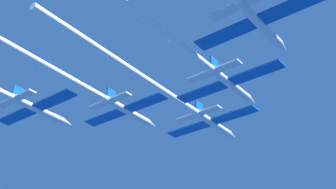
# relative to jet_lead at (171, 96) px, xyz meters

# --- Properties ---
(jet_lead) EXTENTS (15.72, 42.37, 2.60)m
(jet_lead) POSITION_rel_jet_lead_xyz_m (0.00, 0.00, 0.00)
(jet_lead) COLOR silver
(jet_left_wing) EXTENTS (15.72, 40.39, 2.60)m
(jet_left_wing) POSITION_rel_jet_lead_xyz_m (-9.28, -8.87, 1.04)
(jet_left_wing) COLOR silver
(jet_right_wing) EXTENTS (15.72, 41.09, 2.60)m
(jet_right_wing) POSITION_rel_jet_lead_xyz_m (8.67, -8.69, -0.37)
(jet_right_wing) COLOR silver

